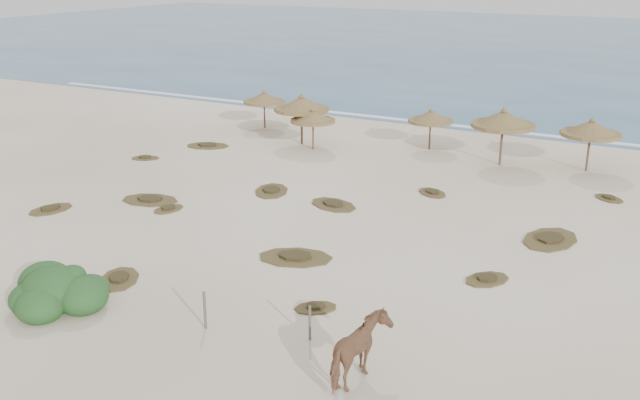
{
  "coord_description": "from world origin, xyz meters",
  "views": [
    {
      "loc": [
        14.06,
        -18.66,
        10.53
      ],
      "look_at": [
        1.33,
        5.0,
        1.35
      ],
      "focal_mm": 40.0,
      "sensor_mm": 36.0,
      "label": 1
    }
  ],
  "objects_px": {
    "palapa_0": "(264,98)",
    "horse": "(359,352)",
    "bush": "(56,291)",
    "palapa_1": "(302,105)"
  },
  "relations": [
    {
      "from": "bush",
      "to": "palapa_1",
      "type": "bearing_deg",
      "value": 98.93
    },
    {
      "from": "palapa_0",
      "to": "horse",
      "type": "xyz_separation_m",
      "value": [
        17.94,
        -23.62,
        -1.03
      ]
    },
    {
      "from": "palapa_0",
      "to": "horse",
      "type": "height_order",
      "value": "palapa_0"
    },
    {
      "from": "palapa_0",
      "to": "palapa_1",
      "type": "distance_m",
      "value": 4.93
    },
    {
      "from": "palapa_0",
      "to": "palapa_1",
      "type": "relative_size",
      "value": 0.94
    },
    {
      "from": "palapa_1",
      "to": "horse",
      "type": "distance_m",
      "value": 25.22
    },
    {
      "from": "palapa_1",
      "to": "horse",
      "type": "xyz_separation_m",
      "value": [
        13.73,
        -21.1,
        -1.46
      ]
    },
    {
      "from": "palapa_0",
      "to": "bush",
      "type": "xyz_separation_m",
      "value": [
        7.63,
        -24.29,
        -1.43
      ]
    },
    {
      "from": "palapa_0",
      "to": "bush",
      "type": "bearing_deg",
      "value": -72.55
    },
    {
      "from": "horse",
      "to": "bush",
      "type": "relative_size",
      "value": 0.62
    }
  ]
}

